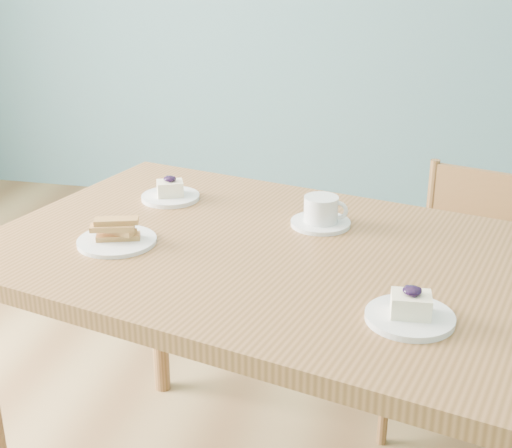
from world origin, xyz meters
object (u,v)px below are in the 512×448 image
Objects in this scene: cheesecake_plate_near at (410,312)px; biscotti_plate at (117,236)px; cheesecake_plate_far at (170,193)px; dining_table at (305,287)px; dining_chair at (466,309)px; coffee_cup at (321,213)px.

cheesecake_plate_near is 0.73m from biscotti_plate.
cheesecake_plate_near is at bearing -38.76° from cheesecake_plate_far.
biscotti_plate is (-0.45, -0.03, 0.10)m from dining_table.
dining_chair is 4.50× the size of biscotti_plate.
dining_chair is at bearing 77.43° from cheesecake_plate_near.
biscotti_plate is at bearing -94.14° from cheesecake_plate_far.
biscotti_plate is at bearing -154.06° from coffee_cup.
cheesecake_plate_near is 0.91× the size of biscotti_plate.
cheesecake_plate_far is (-0.43, 0.29, 0.10)m from dining_table.
cheesecake_plate_near is at bearing -31.90° from dining_table.
coffee_cup is at bearing -121.61° from dining_chair.
cheesecake_plate_near is at bearing -17.52° from biscotti_plate.
dining_chair is 4.97× the size of cheesecake_plate_near.
dining_table is 11.12× the size of coffee_cup.
coffee_cup is at bearing 102.33° from dining_table.
coffee_cup is (-0.23, 0.44, 0.01)m from cheesecake_plate_near.
dining_table is 0.46m from biscotti_plate.
dining_chair reaches higher than dining_table.
dining_chair is 0.68m from coffee_cup.
cheesecake_plate_far is (-0.85, -0.25, 0.40)m from dining_chair.
dining_chair is 5.27× the size of cheesecake_plate_far.
dining_table is at bearing -109.62° from dining_chair.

